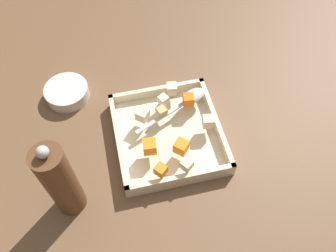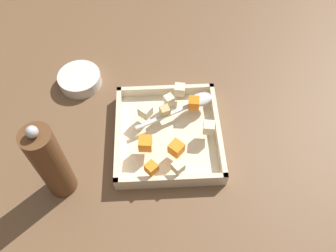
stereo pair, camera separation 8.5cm
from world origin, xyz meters
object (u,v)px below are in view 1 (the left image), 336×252
at_px(serving_spoon, 190,98).
at_px(small_prep_bowl, 67,92).
at_px(baking_dish, 168,135).
at_px(pepper_mill, 60,181).

height_order(serving_spoon, small_prep_bowl, serving_spoon).
relative_size(baking_dish, pepper_mill, 1.14).
bearing_deg(baking_dish, serving_spoon, 134.06).
xyz_separation_m(baking_dish, small_prep_bowl, (-0.20, -0.24, 0.00)).
bearing_deg(small_prep_bowl, baking_dish, 50.89).
height_order(pepper_mill, small_prep_bowl, pepper_mill).
distance_m(serving_spoon, pepper_mill, 0.39).
relative_size(baking_dish, serving_spoon, 1.34).
bearing_deg(serving_spoon, small_prep_bowl, -45.58).
xyz_separation_m(serving_spoon, small_prep_bowl, (-0.12, -0.32, -0.04)).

